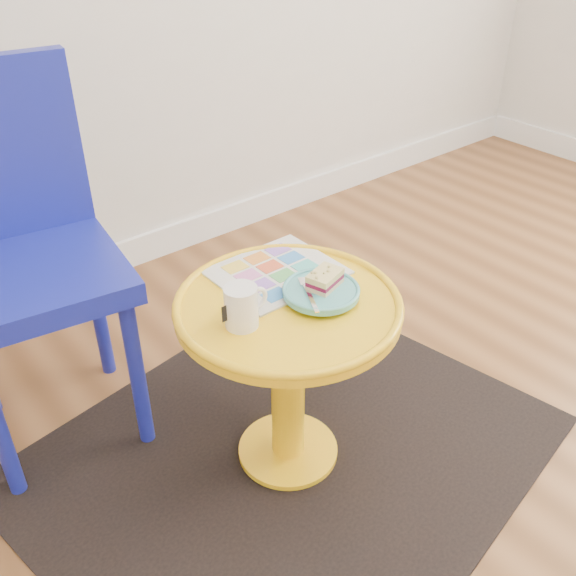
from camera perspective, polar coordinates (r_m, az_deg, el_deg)
room_walls at (r=1.73m, az=-15.85°, el=-16.36°), size 4.00×4.00×4.00m
rug at (r=1.81m, az=0.00°, el=-14.38°), size 1.47×1.30×0.01m
side_table at (r=1.56m, az=0.00°, el=-5.55°), size 0.53×0.53×0.50m
chair at (r=1.73m, az=-22.80°, el=3.88°), size 0.49×0.49×0.98m
newspaper at (r=1.59m, az=-1.02°, el=1.44°), size 0.30×0.25×0.01m
mug at (r=1.38m, az=-4.11°, el=-1.54°), size 0.11×0.07×0.10m
plate at (r=1.49m, az=2.96°, el=-0.33°), size 0.18×0.18×0.02m
cake_slice at (r=1.48m, az=3.29°, el=0.79°), size 0.10×0.08×0.04m
fork at (r=1.46m, az=1.84°, el=-0.46°), size 0.08×0.13×0.00m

